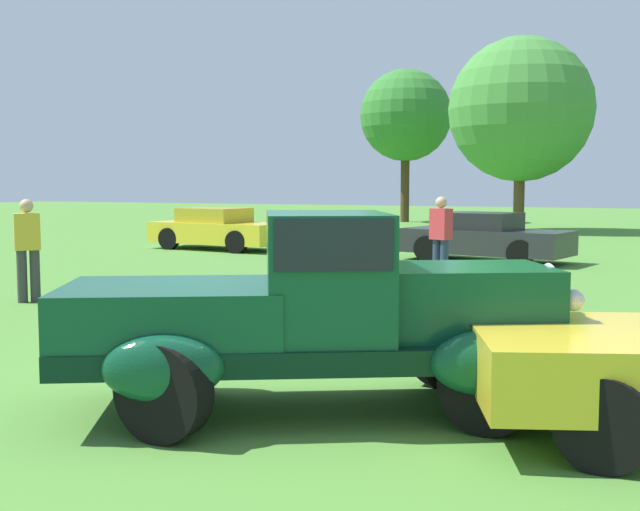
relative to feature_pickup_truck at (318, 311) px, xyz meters
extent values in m
plane|color=#4C8433|center=(-0.51, 0.14, -0.86)|extent=(120.00, 120.00, 0.00)
cube|color=black|center=(-0.03, -0.02, -0.30)|extent=(4.35, 3.27, 0.20)
cube|color=#0F472D|center=(1.06, 0.58, 0.08)|extent=(1.88, 1.70, 0.60)
ellipsoid|color=silver|center=(1.76, 0.96, 0.06)|extent=(0.39, 0.53, 0.68)
cube|color=#0F472D|center=(0.07, 0.04, 0.32)|extent=(1.53, 1.68, 1.04)
cube|color=black|center=(0.07, 0.04, 0.62)|extent=(1.47, 1.67, 0.40)
cube|color=#0F472D|center=(-1.07, -0.59, 0.00)|extent=(2.27, 2.11, 0.48)
ellipsoid|color=#0F472D|center=(0.77, 1.25, -0.30)|extent=(0.98, 0.76, 0.52)
ellipsoid|color=#0F472D|center=(1.47, -0.02, -0.30)|extent=(0.98, 0.76, 0.52)
ellipsoid|color=#0F472D|center=(-1.42, 0.05, -0.30)|extent=(0.98, 0.76, 0.52)
ellipsoid|color=#0F472D|center=(-0.72, -1.22, -0.30)|extent=(0.98, 0.76, 0.52)
sphere|color=silver|center=(1.59, 1.37, 0.14)|extent=(0.18, 0.18, 0.18)
sphere|color=silver|center=(2.01, 0.60, 0.14)|extent=(0.18, 0.18, 0.18)
cylinder|color=black|center=(0.77, 1.25, -0.48)|extent=(0.76, 0.24, 0.76)
cylinder|color=black|center=(1.47, -0.02, -0.48)|extent=(0.76, 0.24, 0.76)
cylinder|color=black|center=(-1.42, 0.05, -0.48)|extent=(0.76, 0.24, 0.76)
cylinder|color=black|center=(-0.72, -1.22, -0.48)|extent=(0.76, 0.24, 0.76)
cylinder|color=black|center=(1.80, 0.93, -0.53)|extent=(0.66, 0.20, 0.66)
cylinder|color=black|center=(2.35, -0.52, -0.53)|extent=(0.66, 0.20, 0.66)
cube|color=yellow|center=(-9.60, 13.99, -0.36)|extent=(4.36, 2.20, 0.60)
cube|color=gold|center=(-9.77, 14.01, 0.14)|extent=(2.01, 1.67, 0.44)
cylinder|color=black|center=(-8.46, 13.06, -0.54)|extent=(0.64, 0.22, 0.64)
cylinder|color=black|center=(-10.94, 13.38, -0.54)|extent=(0.64, 0.22, 0.64)
cube|color=#28282D|center=(-1.63, 13.64, -0.36)|extent=(4.35, 2.47, 0.60)
cube|color=black|center=(-1.79, 13.67, 0.14)|extent=(2.06, 1.78, 0.44)
cylinder|color=black|center=(-0.59, 12.63, -0.54)|extent=(0.64, 0.22, 0.64)
cylinder|color=black|center=(-2.99, 13.13, -0.54)|extent=(0.64, 0.22, 0.64)
cylinder|color=#383838|center=(-6.98, 3.65, -0.43)|extent=(0.16, 0.16, 0.86)
cylinder|color=#383838|center=(-6.84, 3.80, -0.43)|extent=(0.16, 0.16, 0.86)
cube|color=gold|center=(-6.91, 3.73, 0.30)|extent=(0.45, 0.46, 0.60)
sphere|color=tan|center=(-6.91, 3.73, 0.72)|extent=(0.22, 0.22, 0.22)
cylinder|color=#283351|center=(-1.36, 8.86, -0.43)|extent=(0.16, 0.16, 0.86)
cylinder|color=#283351|center=(-1.54, 8.95, -0.43)|extent=(0.16, 0.16, 0.86)
cube|color=#D1333D|center=(-1.45, 8.90, 0.30)|extent=(0.47, 0.39, 0.60)
sphere|color=tan|center=(-1.45, 8.90, 0.72)|extent=(0.22, 0.22, 0.22)
cylinder|color=#47331E|center=(-9.95, 32.35, 1.18)|extent=(0.44, 0.44, 4.08)
sphere|color=#337A2D|center=(-9.95, 32.35, 4.47)|extent=(4.58, 4.58, 4.58)
cylinder|color=brown|center=(-3.23, 26.75, 0.79)|extent=(0.44, 0.44, 3.31)
sphere|color=#428938|center=(-3.23, 26.75, 4.04)|extent=(5.80, 5.80, 5.80)
camera|label=1|loc=(2.77, -6.06, 1.08)|focal=44.63mm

